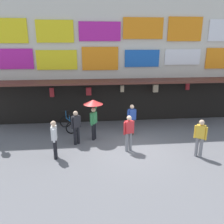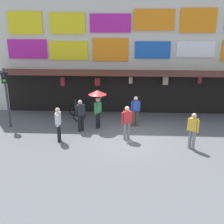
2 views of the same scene
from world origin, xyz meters
The scene contains 9 objects.
ground_plane centered at (0.00, 0.00, 0.00)m, with size 80.00×80.00×0.00m, color slate.
shopfront centered at (0.00, 4.57, 3.96)m, with size 18.00×2.60×8.00m.
bicycle_parked centered at (-3.10, 2.62, 0.39)m, with size 1.11×1.35×1.05m.
pedestrian_with_umbrella centered at (-1.74, 1.23, 1.64)m, with size 0.96×0.96×2.08m.
pedestrian_in_green centered at (0.25, 1.59, 0.95)m, with size 0.51×0.32×1.68m.
pedestrian_in_purple centered at (2.69, -1.04, 0.95)m, with size 0.44×0.39×1.68m.
pedestrian_in_black centered at (-3.42, -0.56, 0.95)m, with size 0.24×0.53×1.68m.
pedestrian_in_blue centered at (-0.21, -0.20, 0.95)m, with size 0.51×0.32×1.68m.
pedestrian_in_white centered at (-2.58, 0.76, 0.95)m, with size 0.45×0.39×1.68m.
Camera 1 is at (-1.91, -9.44, 4.74)m, focal length 36.35 mm.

